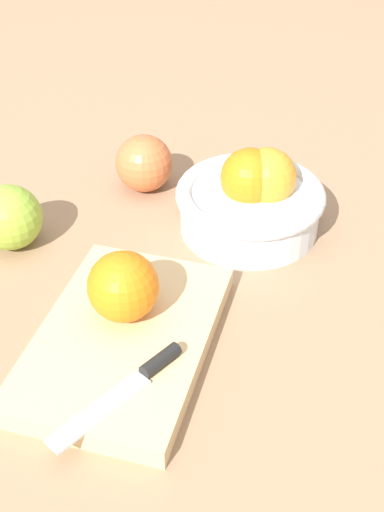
{
  "coord_description": "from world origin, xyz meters",
  "views": [
    {
      "loc": [
        0.57,
        0.28,
        0.51
      ],
      "look_at": [
        -0.0,
        0.12,
        0.04
      ],
      "focal_mm": 47.57,
      "sensor_mm": 36.0,
      "label": 1
    }
  ],
  "objects_px": {
    "cutting_board": "(124,340)",
    "knife": "(135,381)",
    "apple_mid_left": "(142,163)",
    "apple_front_center": "(9,217)",
    "bowl": "(252,199)",
    "orange_on_board": "(123,286)"
  },
  "relations": [
    {
      "from": "cutting_board",
      "to": "knife",
      "type": "height_order",
      "value": "knife"
    },
    {
      "from": "bowl",
      "to": "knife",
      "type": "xyz_separation_m",
      "value": [
        0.31,
        -0.04,
        -0.02
      ]
    },
    {
      "from": "apple_front_center",
      "to": "orange_on_board",
      "type": "bearing_deg",
      "value": 60.94
    },
    {
      "from": "orange_on_board",
      "to": "knife",
      "type": "xyz_separation_m",
      "value": [
        0.09,
        0.04,
        -0.03
      ]
    },
    {
      "from": "cutting_board",
      "to": "apple_front_center",
      "type": "height_order",
      "value": "apple_front_center"
    },
    {
      "from": "bowl",
      "to": "knife",
      "type": "distance_m",
      "value": 0.31
    },
    {
      "from": "knife",
      "to": "apple_front_center",
      "type": "bearing_deg",
      "value": -129.96
    },
    {
      "from": "bowl",
      "to": "cutting_board",
      "type": "relative_size",
      "value": 0.72
    },
    {
      "from": "orange_on_board",
      "to": "apple_front_center",
      "type": "distance_m",
      "value": 0.22
    },
    {
      "from": "bowl",
      "to": "apple_mid_left",
      "type": "height_order",
      "value": "bowl"
    },
    {
      "from": "bowl",
      "to": "orange_on_board",
      "type": "distance_m",
      "value": 0.24
    },
    {
      "from": "apple_mid_left",
      "to": "orange_on_board",
      "type": "bearing_deg",
      "value": 15.4
    },
    {
      "from": "cutting_board",
      "to": "apple_front_center",
      "type": "distance_m",
      "value": 0.24
    },
    {
      "from": "bowl",
      "to": "apple_front_center",
      "type": "distance_m",
      "value": 0.3
    },
    {
      "from": "knife",
      "to": "bowl",
      "type": "bearing_deg",
      "value": 171.8
    },
    {
      "from": "bowl",
      "to": "knife",
      "type": "relative_size",
      "value": 1.29
    },
    {
      "from": "apple_mid_left",
      "to": "apple_front_center",
      "type": "bearing_deg",
      "value": -33.74
    },
    {
      "from": "bowl",
      "to": "apple_front_center",
      "type": "height_order",
      "value": "bowl"
    },
    {
      "from": "bowl",
      "to": "cutting_board",
      "type": "height_order",
      "value": "bowl"
    },
    {
      "from": "orange_on_board",
      "to": "apple_front_center",
      "type": "relative_size",
      "value": 0.93
    },
    {
      "from": "cutting_board",
      "to": "knife",
      "type": "bearing_deg",
      "value": 29.8
    },
    {
      "from": "bowl",
      "to": "orange_on_board",
      "type": "bearing_deg",
      "value": -21.7
    }
  ]
}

